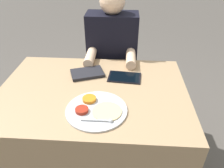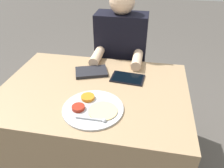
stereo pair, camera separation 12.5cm
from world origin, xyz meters
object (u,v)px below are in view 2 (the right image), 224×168
Objects in this scene: red_notebook at (91,72)px; person_diner at (120,68)px; thali_tray at (93,108)px; tablet_device at (128,78)px.

person_diner reaches higher than red_notebook.
tablet_device is at bearing 67.20° from thali_tray.
thali_tray is 0.37m from tablet_device.
person_diner is at bearing 69.83° from red_notebook.
red_notebook reaches higher than tablet_device.
tablet_device is at bearing -75.56° from person_diner.
person_diner is (0.14, 0.39, -0.17)m from red_notebook.
red_notebook is 0.20× the size of person_diner.
tablet_device is (0.14, 0.34, -0.00)m from thali_tray.
person_diner is at bearing 104.44° from tablet_device.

